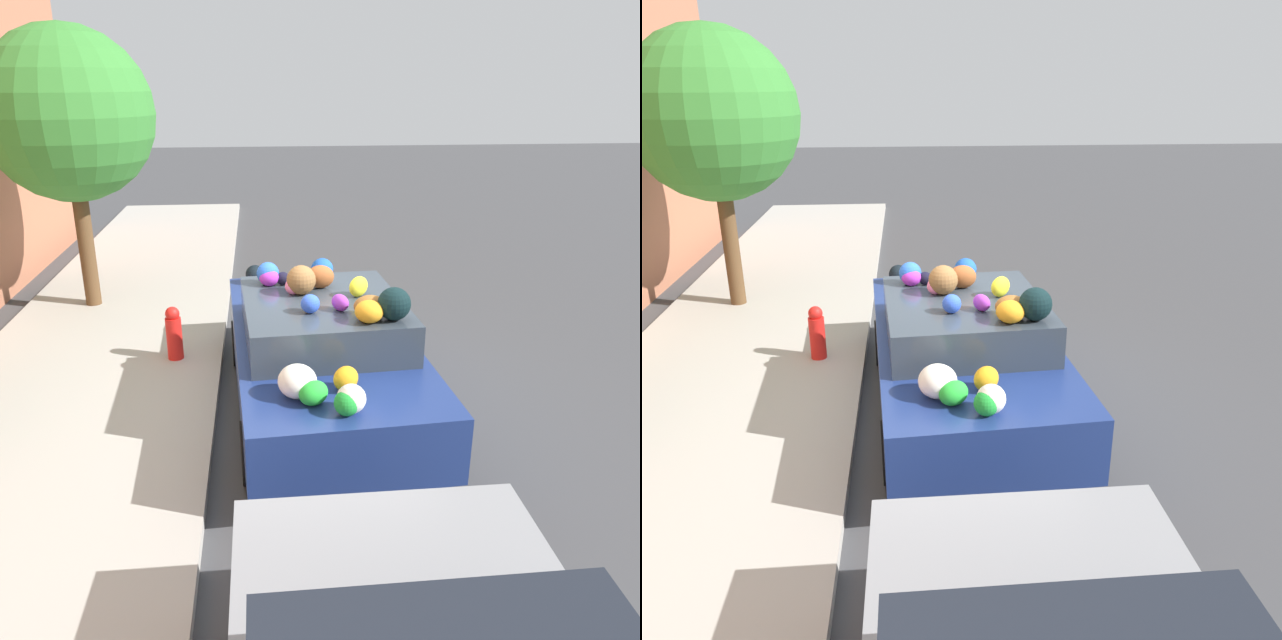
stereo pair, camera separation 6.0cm
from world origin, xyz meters
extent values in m
plane|color=#424244|center=(0.00, 0.00, 0.00)|extent=(60.00, 60.00, 0.00)
cube|color=#B2ADA3|center=(0.00, 2.70, 0.06)|extent=(24.00, 3.20, 0.12)
cylinder|color=brown|center=(3.49, 3.24, 1.13)|extent=(0.24, 0.24, 2.02)
sphere|color=#388433|center=(3.49, 3.24, 3.01)|extent=(2.48, 2.48, 2.48)
cylinder|color=red|center=(1.22, 1.68, 0.40)|extent=(0.20, 0.20, 0.55)
sphere|color=red|center=(1.22, 1.68, 0.73)|extent=(0.18, 0.18, 0.18)
cube|color=navy|center=(0.00, -0.06, 0.61)|extent=(4.26, 2.10, 0.63)
cube|color=#333D47|center=(-0.17, -0.07, 1.13)|extent=(1.97, 1.73, 0.42)
cylinder|color=black|center=(1.23, 0.87, 0.29)|extent=(0.60, 0.22, 0.59)
cylinder|color=black|center=(1.34, -0.83, 0.29)|extent=(0.60, 0.22, 0.59)
cylinder|color=black|center=(-1.34, 0.70, 0.29)|extent=(0.60, 0.22, 0.59)
cylinder|color=black|center=(-1.23, -0.99, 0.29)|extent=(0.60, 0.22, 0.59)
sphere|color=blue|center=(1.85, -0.27, 1.08)|extent=(0.43, 0.43, 0.30)
ellipsoid|color=brown|center=(0.22, -0.09, 1.47)|extent=(0.24, 0.31, 0.25)
sphere|color=brown|center=(0.02, 0.14, 1.50)|extent=(0.41, 0.41, 0.31)
ellipsoid|color=yellow|center=(1.15, -0.08, 0.99)|extent=(0.19, 0.19, 0.13)
ellipsoid|color=brown|center=(-0.72, -0.47, 1.45)|extent=(0.24, 0.32, 0.22)
ellipsoid|color=blue|center=(-1.44, 0.23, 1.00)|extent=(0.25, 0.26, 0.16)
ellipsoid|color=orange|center=(-0.86, -0.44, 1.45)|extent=(0.31, 0.30, 0.21)
sphere|color=black|center=(0.36, 0.32, 1.42)|extent=(0.19, 0.19, 0.15)
sphere|color=blue|center=(-0.56, 0.09, 1.44)|extent=(0.25, 0.25, 0.19)
sphere|color=white|center=(-1.52, 0.26, 1.00)|extent=(0.21, 0.21, 0.15)
sphere|color=black|center=(1.78, 0.64, 1.05)|extent=(0.34, 0.34, 0.25)
sphere|color=black|center=(-0.82, -0.68, 1.51)|extent=(0.42, 0.42, 0.32)
ellipsoid|color=yellow|center=(-0.11, -0.46, 1.45)|extent=(0.30, 0.29, 0.21)
ellipsoid|color=white|center=(-1.48, 0.28, 1.07)|extent=(0.40, 0.37, 0.29)
ellipsoid|color=#B033CA|center=(0.34, 0.47, 1.44)|extent=(0.21, 0.24, 0.19)
sphere|color=pink|center=(0.03, 0.22, 1.43)|extent=(0.24, 0.24, 0.17)
ellipsoid|color=purple|center=(-0.52, -0.21, 1.43)|extent=(0.26, 0.23, 0.17)
ellipsoid|color=green|center=(-1.63, 0.16, 1.03)|extent=(0.32, 0.34, 0.21)
sphere|color=blue|center=(0.40, 0.48, 1.47)|extent=(0.33, 0.33, 0.25)
sphere|color=white|center=(-1.80, -0.14, 1.05)|extent=(0.25, 0.25, 0.25)
sphere|color=green|center=(-1.83, -0.10, 1.03)|extent=(0.26, 0.26, 0.22)
ellipsoid|color=orange|center=(-1.41, -0.15, 1.04)|extent=(0.29, 0.31, 0.23)
camera|label=1|loc=(-6.26, 0.56, 3.47)|focal=35.00mm
camera|label=2|loc=(-6.26, 0.50, 3.47)|focal=35.00mm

